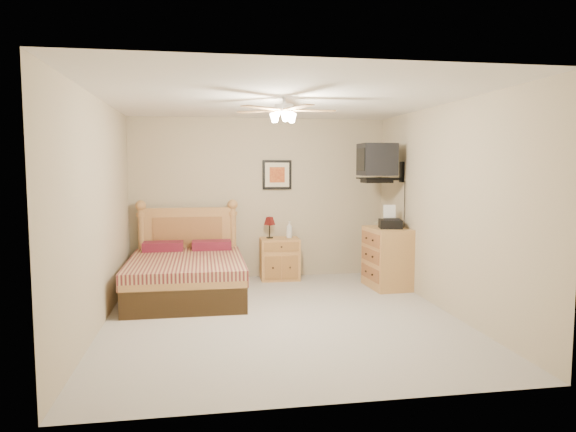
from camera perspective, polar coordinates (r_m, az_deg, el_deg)
name	(u,v)px	position (r m, az deg, el deg)	size (l,w,h in m)	color
floor	(281,317)	(6.10, -0.73, -11.14)	(4.50, 4.50, 0.00)	#A29B92
ceiling	(281,99)	(5.90, -0.76, 12.83)	(4.00, 4.50, 0.04)	white
wall_back	(260,198)	(8.09, -3.14, 1.97)	(4.00, 0.04, 2.50)	tan
wall_front	(329,237)	(3.67, 4.54, -2.32)	(4.00, 0.04, 2.50)	tan
wall_left	(99,213)	(5.91, -20.29, 0.33)	(0.04, 4.50, 2.50)	tan
wall_right	(445,208)	(6.48, 17.03, 0.85)	(0.04, 4.50, 2.50)	tan
bed	(186,251)	(7.00, -11.26, -3.83)	(1.47, 1.94, 1.25)	#B47F4F
nightstand	(280,259)	(8.00, -0.93, -4.77)	(0.59, 0.44, 0.64)	#AD6A35
table_lamp	(270,227)	(7.95, -2.06, -1.29)	(0.18, 0.18, 0.33)	#5C1311
lotion_bottle	(289,230)	(7.98, 0.15, -1.52)	(0.10, 0.10, 0.26)	silver
framed_picture	(277,175)	(8.09, -1.23, 4.60)	(0.46, 0.04, 0.46)	black
dresser	(387,258)	(7.57, 10.97, -4.58)	(0.51, 0.74, 0.87)	#AB7947
fax_machine	(390,217)	(7.45, 11.31, -0.09)	(0.31, 0.33, 0.33)	black
magazine_lower	(381,225)	(7.78, 10.33, -0.97)	(0.18, 0.25, 0.02)	#BDB19B
magazine_upper	(381,223)	(7.80, 10.30, -0.78)	(0.20, 0.27, 0.02)	tan
wall_tv	(387,162)	(7.59, 10.93, 5.87)	(0.56, 0.46, 0.58)	black
ceiling_fan	(284,110)	(5.68, -0.45, 11.68)	(1.14, 1.14, 0.28)	white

